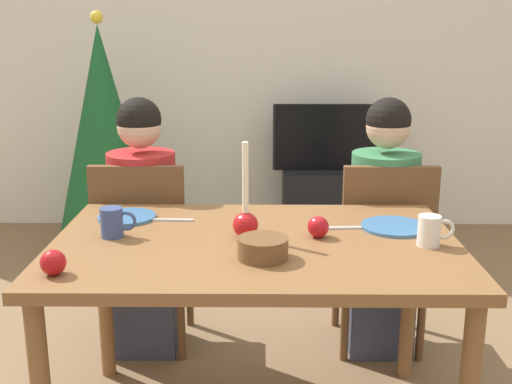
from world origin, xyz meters
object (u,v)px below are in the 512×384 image
plate_right (394,227)px  apple_by_left_plate (53,263)px  bowl_walnuts (263,248)px  apple_near_candle (318,227)px  mug_left (113,222)px  mug_right (430,231)px  chair_right (383,247)px  plate_left (127,217)px  christmas_tree (104,130)px  candle_centerpiece (245,218)px  person_left_child (144,231)px  chair_left (143,246)px  tv_stand (328,202)px  dining_table (255,263)px  tv (329,137)px  person_right_child (382,232)px

plate_right → apple_by_left_plate: apple_by_left_plate is taller
bowl_walnuts → apple_near_candle: apple_near_candle is taller
mug_left → mug_right: size_ratio=1.02×
chair_right → plate_left: chair_right is taller
christmas_tree → mug_right: bearing=-52.0°
candle_centerpiece → plate_left: candle_centerpiece is taller
chair_right → plate_left: (-1.06, -0.36, 0.24)m
mug_right → person_left_child: bearing=147.9°
chair_left → bowl_walnuts: chair_left is taller
person_left_child → plate_right: person_left_child is taller
tv_stand → plate_right: plate_right is taller
apple_near_candle → tv_stand: bearing=83.1°
chair_left → bowl_walnuts: bearing=-55.6°
tv_stand → bowl_walnuts: bowl_walnuts is taller
plate_left → mug_left: (-0.00, -0.22, 0.05)m
tv_stand → bowl_walnuts: 2.57m
christmas_tree → dining_table: bearing=-63.2°
chair_left → tv_stand: chair_left is taller
chair_right → tv_stand: chair_right is taller
plate_left → christmas_tree: bearing=106.3°
candle_centerpiece → apple_near_candle: size_ratio=4.48×
mug_left → tv_stand: bearing=66.4°
person_left_child → tv: bearing=58.9°
candle_centerpiece → tv: bearing=76.9°
plate_right → mug_left: mug_left is taller
dining_table → person_right_child: (0.56, 0.64, -0.10)m
plate_left → apple_near_candle: 0.75m
chair_left → plate_left: chair_left is taller
candle_centerpiece → bowl_walnuts: candle_centerpiece is taller
person_left_child → chair_right: bearing=-1.7°
plate_left → apple_by_left_plate: (-0.10, -0.57, 0.03)m
mug_left → apple_by_left_plate: (-0.10, -0.35, -0.01)m
person_right_child → mug_left: bearing=-150.4°
mug_right → plate_left: bearing=164.5°
tv → candle_centerpiece: bearing=-103.1°
chair_left → tv: 1.98m
chair_right → candle_centerpiece: bearing=-136.3°
tv → mug_left: (-0.99, -2.26, 0.09)m
chair_right → person_right_child: person_right_child is taller
person_left_child → apple_near_candle: size_ratio=15.52×
candle_centerpiece → mug_right: 0.63m
dining_table → apple_by_left_plate: apple_by_left_plate is taller
bowl_walnuts → apple_near_candle: 0.29m
person_right_child → mug_right: bearing=-88.2°
candle_centerpiece → mug_left: candle_centerpiece is taller
person_right_child → apple_near_candle: (-0.35, -0.60, 0.22)m
candle_centerpiece → plate_right: (0.54, 0.11, -0.06)m
plate_left → bowl_walnuts: size_ratio=1.36×
apple_by_left_plate → mug_right: bearing=12.8°
mug_right → apple_near_candle: bearing=167.1°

